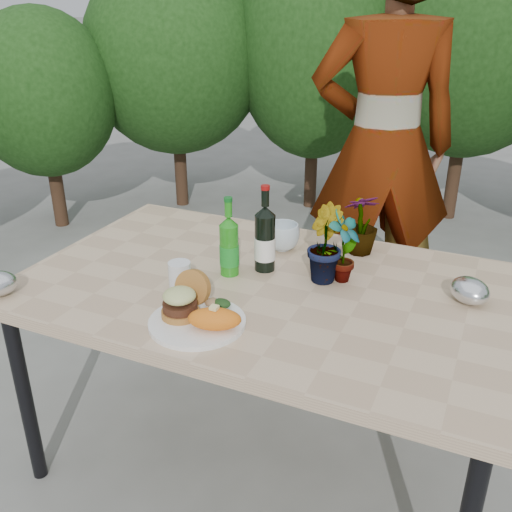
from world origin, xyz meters
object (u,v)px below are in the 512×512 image
at_px(patio_table, 266,298).
at_px(person, 383,147).
at_px(dinner_plate, 197,322).
at_px(wine_bottle, 265,240).

relative_size(patio_table, person, 0.83).
xyz_separation_m(dinner_plate, wine_bottle, (0.03, 0.42, 0.10)).
height_order(patio_table, person, person).
height_order(patio_table, wine_bottle, wine_bottle).
bearing_deg(patio_table, person, 84.36).
xyz_separation_m(patio_table, person, (0.11, 1.13, 0.27)).
xyz_separation_m(patio_table, wine_bottle, (-0.04, 0.09, 0.17)).
distance_m(patio_table, wine_bottle, 0.20).
bearing_deg(dinner_plate, person, 82.64).
distance_m(wine_bottle, person, 1.06).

